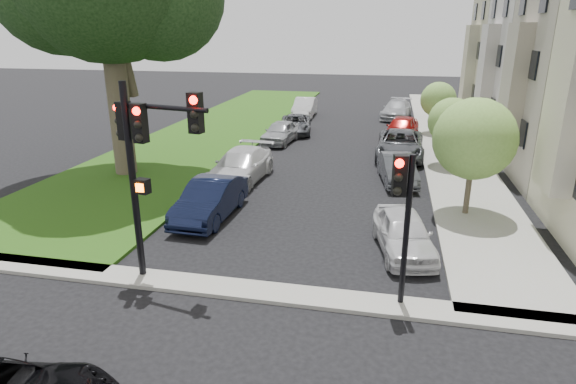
% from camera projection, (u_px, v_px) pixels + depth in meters
% --- Properties ---
extents(ground, '(140.00, 140.00, 0.00)m').
position_uv_depth(ground, '(244.00, 337.00, 11.49)').
color(ground, black).
rests_on(ground, ground).
extents(grass_strip, '(8.00, 44.00, 0.12)m').
position_uv_depth(grass_strip, '(222.00, 128.00, 35.47)').
color(grass_strip, '#254D13').
rests_on(grass_strip, ground).
extents(sidewalk_right, '(3.50, 44.00, 0.12)m').
position_uv_depth(sidewalk_right, '(445.00, 137.00, 32.36)').
color(sidewalk_right, gray).
rests_on(sidewalk_right, ground).
extents(sidewalk_cross, '(60.00, 1.00, 0.12)m').
position_uv_depth(sidewalk_cross, '(265.00, 292.00, 13.32)').
color(sidewalk_cross, gray).
rests_on(sidewalk_cross, ground).
extents(house_c, '(7.70, 7.55, 15.97)m').
position_uv_depth(house_c, '(560.00, 30.00, 28.10)').
color(house_c, '#A7978D').
rests_on(house_c, ground).
extents(house_d, '(7.70, 7.55, 15.97)m').
position_uv_depth(house_d, '(528.00, 29.00, 35.04)').
color(house_d, '#9C978C').
rests_on(house_d, ground).
extents(small_tree_a, '(3.08, 3.08, 4.62)m').
position_uv_depth(small_tree_a, '(474.00, 139.00, 17.97)').
color(small_tree_a, brown).
rests_on(small_tree_a, ground).
extents(small_tree_b, '(2.44, 2.44, 3.67)m').
position_uv_depth(small_tree_b, '(452.00, 122.00, 24.83)').
color(small_tree_b, brown).
rests_on(small_tree_b, ground).
extents(small_tree_c, '(2.39, 2.39, 3.59)m').
position_uv_depth(small_tree_c, '(438.00, 100.00, 32.80)').
color(small_tree_c, brown).
rests_on(small_tree_c, ground).
extents(traffic_signal_main, '(2.80, 0.76, 5.71)m').
position_uv_depth(traffic_signal_main, '(145.00, 148.00, 12.95)').
color(traffic_signal_main, black).
rests_on(traffic_signal_main, ground).
extents(traffic_signal_secondary, '(0.55, 0.44, 4.14)m').
position_uv_depth(traffic_signal_secondary, '(403.00, 203.00, 11.90)').
color(traffic_signal_secondary, black).
rests_on(traffic_signal_secondary, ground).
extents(car_parked_0, '(2.36, 4.22, 1.36)m').
position_uv_depth(car_parked_0, '(404.00, 233.00, 15.66)').
color(car_parked_0, silver).
rests_on(car_parked_0, ground).
extents(car_parked_1, '(2.06, 4.25, 1.34)m').
position_uv_depth(car_parked_1, '(397.00, 169.00, 22.83)').
color(car_parked_1, '#3F4247').
rests_on(car_parked_1, ground).
extents(car_parked_2, '(2.69, 5.60, 1.54)m').
position_uv_depth(car_parked_2, '(400.00, 145.00, 27.21)').
color(car_parked_2, '#3F4247').
rests_on(car_parked_2, ground).
extents(car_parked_3, '(2.64, 4.76, 1.53)m').
position_uv_depth(car_parked_3, '(402.00, 128.00, 31.72)').
color(car_parked_3, maroon).
rests_on(car_parked_3, ground).
extents(car_parked_4, '(2.80, 5.30, 1.46)m').
position_uv_depth(car_parked_4, '(397.00, 110.00, 39.21)').
color(car_parked_4, '#999BA0').
rests_on(car_parked_4, ground).
extents(car_parked_5, '(1.73, 4.60, 1.50)m').
position_uv_depth(car_parked_5, '(210.00, 200.00, 18.50)').
color(car_parked_5, black).
rests_on(car_parked_5, ground).
extents(car_parked_6, '(2.45, 5.36, 1.52)m').
position_uv_depth(car_parked_6, '(241.00, 166.00, 22.98)').
color(car_parked_6, silver).
rests_on(car_parked_6, ground).
extents(car_parked_7, '(2.06, 4.28, 1.41)m').
position_uv_depth(car_parked_7, '(280.00, 132.00, 30.78)').
color(car_parked_7, '#999BA0').
rests_on(car_parked_7, ground).
extents(car_parked_8, '(2.81, 4.85, 1.27)m').
position_uv_depth(car_parked_8, '(295.00, 124.00, 33.70)').
color(car_parked_8, '#3F4247').
rests_on(car_parked_8, ground).
extents(car_parked_9, '(1.81, 4.70, 1.53)m').
position_uv_depth(car_parked_9, '(305.00, 107.00, 40.12)').
color(car_parked_9, silver).
rests_on(car_parked_9, ground).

